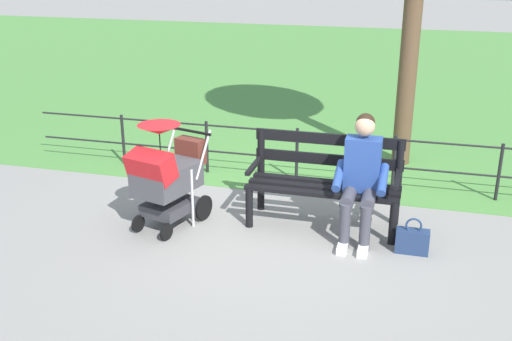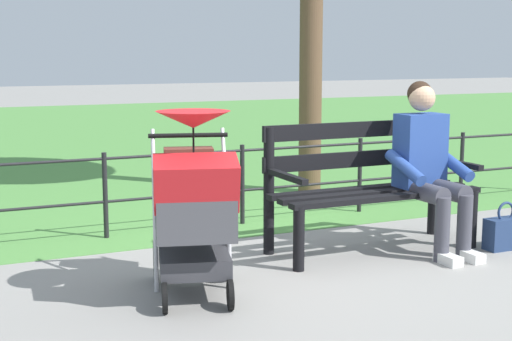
# 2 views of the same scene
# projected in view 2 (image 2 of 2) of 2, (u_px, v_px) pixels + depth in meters

# --- Properties ---
(ground_plane) EXTENTS (60.00, 60.00, 0.00)m
(ground_plane) POSITION_uv_depth(u_px,v_px,m) (312.00, 260.00, 5.38)
(ground_plane) COLOR gray
(grass_lawn) EXTENTS (40.00, 16.00, 0.01)m
(grass_lawn) POSITION_uv_depth(u_px,v_px,m) (74.00, 136.00, 13.27)
(grass_lawn) COLOR #518E42
(grass_lawn) RESTS_ON ground
(park_bench) EXTENTS (1.60, 0.61, 0.96)m
(park_bench) POSITION_uv_depth(u_px,v_px,m) (367.00, 181.00, 5.62)
(park_bench) COLOR black
(park_bench) RESTS_ON ground
(person_on_bench) EXTENTS (0.53, 0.74, 1.28)m
(person_on_bench) POSITION_uv_depth(u_px,v_px,m) (429.00, 162.00, 5.56)
(person_on_bench) COLOR #42424C
(person_on_bench) RESTS_ON ground
(stroller) EXTENTS (0.71, 0.98, 1.15)m
(stroller) POSITION_uv_depth(u_px,v_px,m) (193.00, 202.00, 4.48)
(stroller) COLOR black
(stroller) RESTS_ON ground
(handbag) EXTENTS (0.32, 0.14, 0.37)m
(handbag) POSITION_uv_depth(u_px,v_px,m) (505.00, 233.00, 5.66)
(handbag) COLOR navy
(handbag) RESTS_ON ground
(park_fence) EXTENTS (7.24, 0.04, 0.70)m
(park_fence) POSITION_uv_depth(u_px,v_px,m) (270.00, 175.00, 6.55)
(park_fence) COLOR black
(park_fence) RESTS_ON ground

